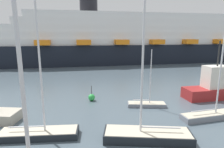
{
  "coord_description": "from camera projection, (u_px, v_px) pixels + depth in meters",
  "views": [
    {
      "loc": [
        -3.76,
        -6.95,
        7.51
      ],
      "look_at": [
        0.0,
        17.77,
        2.35
      ],
      "focal_mm": 30.24,
      "sensor_mm": 36.0,
      "label": 1
    }
  ],
  "objects": [
    {
      "name": "sailboat_1",
      "position": [
        147.0,
        134.0,
        13.69
      ],
      "size": [
        6.57,
        3.19,
        10.18
      ],
      "rotation": [
        0.0,
        0.0,
        2.92
      ],
      "color": "black",
      "rests_on": "ground_plane"
    },
    {
      "name": "sailboat_2",
      "position": [
        211.0,
        114.0,
        17.26
      ],
      "size": [
        5.9,
        1.86,
        8.96
      ],
      "rotation": [
        0.0,
        0.0,
        0.1
      ],
      "color": "gray",
      "rests_on": "ground_plane"
    },
    {
      "name": "sailboat_3",
      "position": [
        39.0,
        131.0,
        14.07
      ],
      "size": [
        5.94,
        2.01,
        10.04
      ],
      "rotation": [
        0.0,
        0.0,
        -0.07
      ],
      "color": "black",
      "rests_on": "ground_plane"
    },
    {
      "name": "sailboat_5",
      "position": [
        147.0,
        104.0,
        20.28
      ],
      "size": [
        4.17,
        1.91,
        6.09
      ],
      "rotation": [
        0.0,
        0.0,
        -0.19
      ],
      "color": "gray",
      "rests_on": "ground_plane"
    },
    {
      "name": "fishing_boat_1",
      "position": [
        217.0,
        87.0,
        22.86
      ],
      "size": [
        8.52,
        2.73,
        6.89
      ],
      "rotation": [
        0.0,
        0.0,
        3.18
      ],
      "color": "maroon",
      "rests_on": "ground_plane"
    },
    {
      "name": "channel_buoy_1",
      "position": [
        92.0,
        97.0,
        21.99
      ],
      "size": [
        0.78,
        0.78,
        1.81
      ],
      "color": "green",
      "rests_on": "ground_plane"
    },
    {
      "name": "cruise_ship",
      "position": [
        147.0,
        41.0,
        54.02
      ],
      "size": [
        92.17,
        17.07,
        17.9
      ],
      "rotation": [
        0.0,
        0.0,
        0.04
      ],
      "color": "black",
      "rests_on": "ground_plane"
    }
  ]
}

